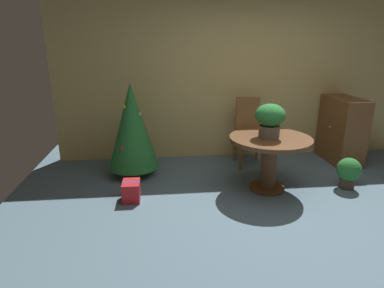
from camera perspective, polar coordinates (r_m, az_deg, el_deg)
ground_plane at (r=3.79m, az=16.60°, el=-12.59°), size 6.60×6.60×0.00m
back_wall_panel at (r=5.41m, az=8.96°, el=11.43°), size 6.00×0.10×2.60m
round_dining_table at (r=4.24m, az=13.50°, el=-1.19°), size 1.03×1.03×0.71m
flower_vase at (r=4.11m, az=13.58°, el=4.41°), size 0.37×0.37×0.42m
wooden_chair_far at (r=5.12m, az=9.98°, el=2.82°), size 0.42×0.44×1.04m
holiday_tree at (r=4.62m, az=-10.51°, el=3.11°), size 0.71×0.71×1.34m
gift_box_red at (r=4.06m, az=-10.64°, el=-8.12°), size 0.21×0.27×0.24m
wooden_cabinet at (r=5.69m, az=24.88°, el=2.25°), size 0.43×0.83×1.03m
potted_plant at (r=4.73m, az=25.87°, el=-4.38°), size 0.31×0.31×0.41m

